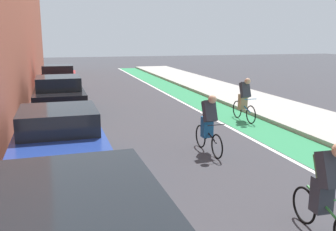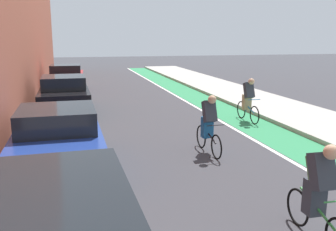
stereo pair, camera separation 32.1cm
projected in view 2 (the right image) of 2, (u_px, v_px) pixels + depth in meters
ground_plane at (144, 113)px, 15.37m from camera, size 88.72×88.72×0.00m
bike_lane_paint at (205, 101)px, 18.08m from camera, size 1.60×40.33×0.00m
lane_divider_stripe at (187, 102)px, 17.86m from camera, size 0.12×40.33×0.00m
sidewalk_right at (250, 98)px, 18.64m from camera, size 3.18×40.33×0.14m
parked_sedan_blue at (58, 138)px, 8.59m from camera, size 1.99×4.28×1.53m
parked_sedan_black at (64, 94)px, 15.26m from camera, size 2.03×4.60×1.53m
parked_sedan_red at (66, 78)px, 21.29m from camera, size 2.04×4.27×1.53m
cyclist_lead at (319, 189)px, 5.58m from camera, size 0.48×1.68×1.59m
cyclist_mid at (209, 124)px, 9.91m from camera, size 0.48×1.70×1.60m
cyclist_trailing at (248, 100)px, 13.71m from camera, size 0.48×1.72×1.61m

